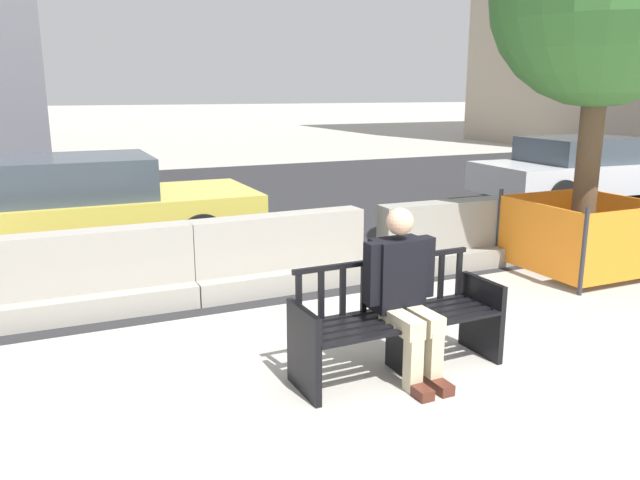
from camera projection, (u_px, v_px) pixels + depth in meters
ground_plane at (497, 410)px, 4.36m from camera, size 200.00×200.00×0.00m
street_asphalt at (199, 206)px, 12.06m from camera, size 120.00×12.00×0.01m
street_bench at (397, 324)px, 4.89m from camera, size 1.70×0.57×0.88m
seated_person at (404, 290)px, 4.77m from camera, size 0.58×0.73×1.31m
jersey_barrier_centre at (279, 258)px, 7.02m from camera, size 2.02×0.73×0.84m
jersey_barrier_left at (92, 280)px, 6.21m from camera, size 2.01×0.70×0.84m
jersey_barrier_right at (452, 240)px, 7.87m from camera, size 2.01×0.73×0.84m
construction_fence at (581, 233)px, 7.58m from camera, size 1.42×1.42×0.98m
car_taxi_near at (71, 208)px, 8.17m from camera, size 4.75×1.95×1.35m
car_sedan_mid at (586, 170)px, 12.33m from camera, size 4.55×2.11×1.29m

